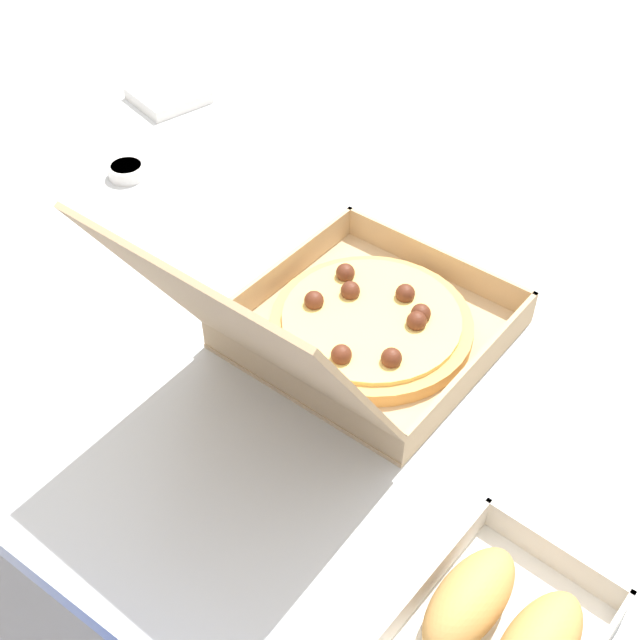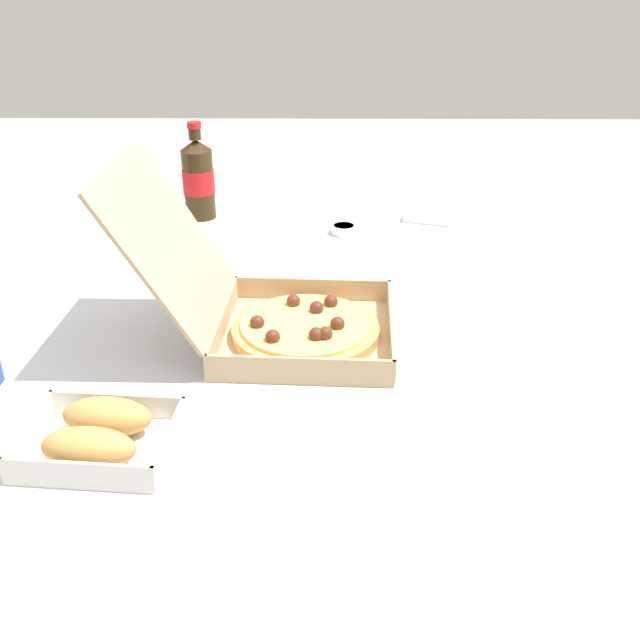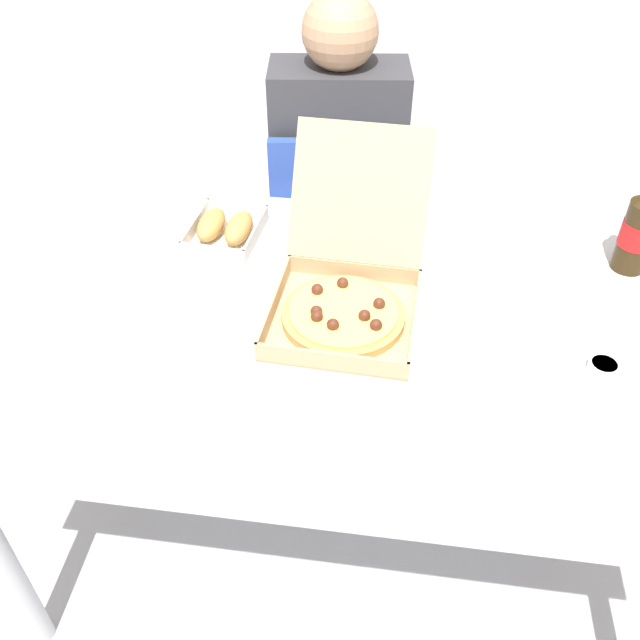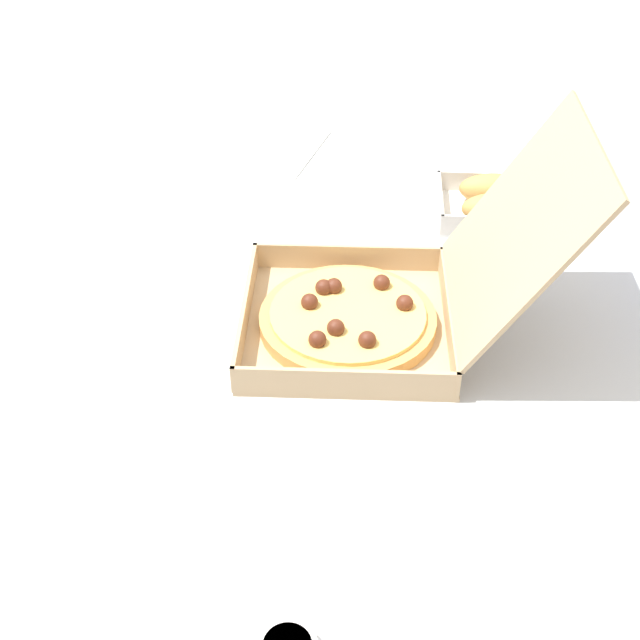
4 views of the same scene
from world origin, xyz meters
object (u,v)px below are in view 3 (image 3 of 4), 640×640
at_px(dipping_sauce_cup, 604,367).
at_px(diner_person, 338,159).
at_px(pizza_box_open, 346,293).
at_px(paper_menu, 57,334).
at_px(cola_bottle, 639,231).
at_px(chair, 336,231).
at_px(bread_side_box, 225,229).

bearing_deg(dipping_sauce_cup, diner_person, 125.60).
xyz_separation_m(pizza_box_open, paper_menu, (-0.55, -0.15, -0.04)).
bearing_deg(cola_bottle, pizza_box_open, -158.83).
distance_m(diner_person, paper_menu, 0.97).
relative_size(cola_bottle, dipping_sauce_cup, 4.00).
relative_size(diner_person, paper_menu, 5.48).
distance_m(chair, pizza_box_open, 0.72).
bearing_deg(diner_person, paper_menu, -117.52).
distance_m(pizza_box_open, paper_menu, 0.57).
bearing_deg(pizza_box_open, dipping_sauce_cup, -12.70).
xyz_separation_m(diner_person, bread_side_box, (-0.20, -0.49, 0.06)).
relative_size(chair, cola_bottle, 3.71).
bearing_deg(bread_side_box, dipping_sauce_cup, -22.68).
bearing_deg(pizza_box_open, chair, 98.18).
bearing_deg(diner_person, chair, -82.99).
bearing_deg(bread_side_box, diner_person, 67.54).
xyz_separation_m(diner_person, paper_menu, (-0.45, -0.86, 0.04)).
xyz_separation_m(diner_person, dipping_sauce_cup, (0.58, -0.81, 0.05)).
bearing_deg(chair, dipping_sauce_cup, -52.73).
height_order(pizza_box_open, dipping_sauce_cup, pizza_box_open).
xyz_separation_m(bread_side_box, paper_menu, (-0.25, -0.37, -0.02)).
relative_size(diner_person, bread_side_box, 5.72).
bearing_deg(cola_bottle, bread_side_box, -179.39).
distance_m(chair, dipping_sauce_cup, 0.99).
height_order(chair, paper_menu, chair).
bearing_deg(chair, diner_person, 97.01).
bearing_deg(dipping_sauce_cup, paper_menu, -177.62).
distance_m(bread_side_box, cola_bottle, 0.89).
bearing_deg(pizza_box_open, bread_side_box, 144.01).
relative_size(pizza_box_open, dipping_sauce_cup, 7.94).
distance_m(chair, diner_person, 0.21).
height_order(bread_side_box, paper_menu, bread_side_box).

